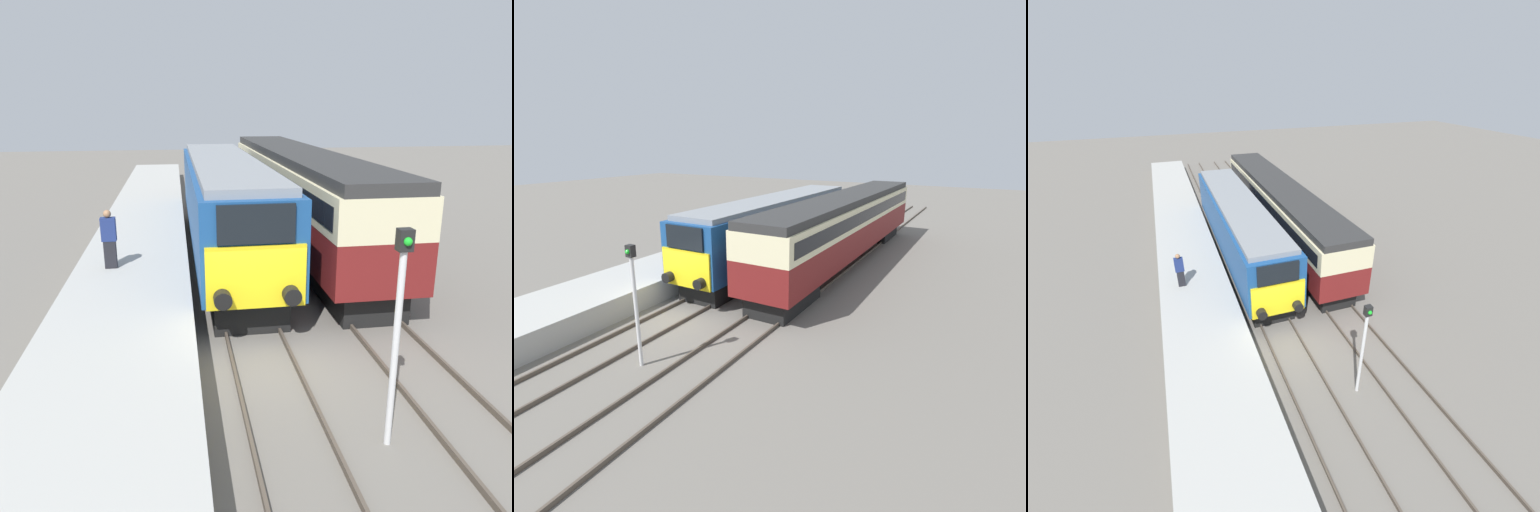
{
  "view_description": "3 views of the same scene",
  "coord_description": "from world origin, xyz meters",
  "views": [
    {
      "loc": [
        -1.83,
        -10.62,
        5.81
      ],
      "look_at": [
        0.0,
        0.75,
        2.33
      ],
      "focal_mm": 35.0,
      "sensor_mm": 36.0,
      "label": 1
    },
    {
      "loc": [
        10.86,
        -11.25,
        6.82
      ],
      "look_at": [
        1.7,
        4.75,
        1.6
      ],
      "focal_mm": 28.0,
      "sensor_mm": 36.0,
      "label": 2
    },
    {
      "loc": [
        -3.93,
        -11.04,
        10.73
      ],
      "look_at": [
        1.7,
        4.75,
        1.6
      ],
      "focal_mm": 24.0,
      "sensor_mm": 36.0,
      "label": 3
    }
  ],
  "objects": [
    {
      "name": "rails_near_track",
      "position": [
        0.0,
        5.0,
        0.07
      ],
      "size": [
        1.51,
        60.0,
        0.14
      ],
      "color": "#4C4238",
      "rests_on": "ground_plane"
    },
    {
      "name": "rails_far_track",
      "position": [
        3.4,
        5.0,
        0.07
      ],
      "size": [
        1.5,
        60.0,
        0.14
      ],
      "color": "#4C4238",
      "rests_on": "ground_plane"
    },
    {
      "name": "passenger_carriage",
      "position": [
        3.4,
        10.55,
        2.43
      ],
      "size": [
        2.75,
        19.55,
        4.0
      ],
      "color": "black",
      "rests_on": "ground_plane"
    },
    {
      "name": "person_on_platform",
      "position": [
        -3.92,
        4.58,
        1.91
      ],
      "size": [
        0.44,
        0.26,
        1.82
      ],
      "color": "black",
      "rests_on": "platform_left"
    },
    {
      "name": "ground_plane",
      "position": [
        0.0,
        0.0,
        0.0
      ],
      "size": [
        120.0,
        120.0,
        0.0
      ],
      "primitive_type": "plane",
      "color": "slate"
    },
    {
      "name": "platform_left",
      "position": [
        -3.3,
        8.0,
        0.5
      ],
      "size": [
        3.5,
        50.0,
        1.0
      ],
      "color": "#A8A8A3",
      "rests_on": "ground_plane"
    },
    {
      "name": "locomotive",
      "position": [
        0.0,
        8.39,
        2.2
      ],
      "size": [
        2.7,
        15.79,
        3.9
      ],
      "color": "black",
      "rests_on": "ground_plane"
    },
    {
      "name": "signal_post",
      "position": [
        1.7,
        -3.5,
        2.35
      ],
      "size": [
        0.24,
        0.28,
        3.96
      ],
      "color": "silver",
      "rests_on": "ground_plane"
    }
  ]
}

